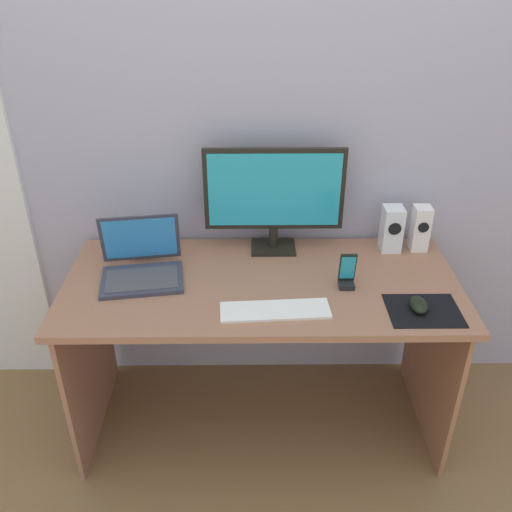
{
  "coord_description": "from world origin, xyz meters",
  "views": [
    {
      "loc": [
        -0.04,
        -1.74,
        1.85
      ],
      "look_at": [
        -0.02,
        -0.02,
        0.84
      ],
      "focal_mm": 38.79,
      "sensor_mm": 36.0,
      "label": 1
    }
  ],
  "objects_px": {
    "fishbowl": "(145,235)",
    "speaker_near_monitor": "(392,229)",
    "monitor": "(274,195)",
    "mouse": "(419,305)",
    "phone_in_dock": "(347,275)",
    "speaker_right": "(420,228)",
    "laptop": "(142,265)",
    "keyboard_external": "(275,310)"
  },
  "relations": [
    {
      "from": "keyboard_external",
      "to": "phone_in_dock",
      "type": "bearing_deg",
      "value": 26.8
    },
    {
      "from": "speaker_right",
      "to": "fishbowl",
      "type": "bearing_deg",
      "value": -179.44
    },
    {
      "from": "fishbowl",
      "to": "keyboard_external",
      "type": "bearing_deg",
      "value": -39.68
    },
    {
      "from": "mouse",
      "to": "phone_in_dock",
      "type": "xyz_separation_m",
      "value": [
        -0.23,
        0.15,
        0.03
      ]
    },
    {
      "from": "monitor",
      "to": "keyboard_external",
      "type": "relative_size",
      "value": 1.46
    },
    {
      "from": "laptop",
      "to": "phone_in_dock",
      "type": "xyz_separation_m",
      "value": [
        0.76,
        -0.08,
        0.0
      ]
    },
    {
      "from": "speaker_near_monitor",
      "to": "speaker_right",
      "type": "bearing_deg",
      "value": 0.03
    },
    {
      "from": "speaker_right",
      "to": "mouse",
      "type": "xyz_separation_m",
      "value": [
        -0.11,
        -0.43,
        -0.07
      ]
    },
    {
      "from": "laptop",
      "to": "speaker_near_monitor",
      "type": "bearing_deg",
      "value": 11.34
    },
    {
      "from": "mouse",
      "to": "phone_in_dock",
      "type": "distance_m",
      "value": 0.27
    },
    {
      "from": "fishbowl",
      "to": "keyboard_external",
      "type": "relative_size",
      "value": 0.43
    },
    {
      "from": "fishbowl",
      "to": "mouse",
      "type": "distance_m",
      "value": 1.09
    },
    {
      "from": "fishbowl",
      "to": "keyboard_external",
      "type": "distance_m",
      "value": 0.67
    },
    {
      "from": "speaker_near_monitor",
      "to": "keyboard_external",
      "type": "relative_size",
      "value": 0.49
    },
    {
      "from": "fishbowl",
      "to": "speaker_near_monitor",
      "type": "bearing_deg",
      "value": 0.63
    },
    {
      "from": "monitor",
      "to": "phone_in_dock",
      "type": "distance_m",
      "value": 0.43
    },
    {
      "from": "speaker_right",
      "to": "phone_in_dock",
      "type": "height_order",
      "value": "speaker_right"
    },
    {
      "from": "monitor",
      "to": "fishbowl",
      "type": "xyz_separation_m",
      "value": [
        -0.52,
        -0.02,
        -0.16
      ]
    },
    {
      "from": "fishbowl",
      "to": "speaker_right",
      "type": "bearing_deg",
      "value": 0.56
    },
    {
      "from": "fishbowl",
      "to": "mouse",
      "type": "relative_size",
      "value": 1.61
    },
    {
      "from": "monitor",
      "to": "laptop",
      "type": "bearing_deg",
      "value": -157.97
    },
    {
      "from": "laptop",
      "to": "fishbowl",
      "type": "relative_size",
      "value": 2.07
    },
    {
      "from": "speaker_right",
      "to": "monitor",
      "type": "bearing_deg",
      "value": 179.33
    },
    {
      "from": "laptop",
      "to": "fishbowl",
      "type": "height_order",
      "value": "laptop"
    },
    {
      "from": "keyboard_external",
      "to": "mouse",
      "type": "height_order",
      "value": "mouse"
    },
    {
      "from": "speaker_right",
      "to": "phone_in_dock",
      "type": "distance_m",
      "value": 0.44
    },
    {
      "from": "fishbowl",
      "to": "mouse",
      "type": "bearing_deg",
      "value": -22.56
    },
    {
      "from": "fishbowl",
      "to": "mouse",
      "type": "height_order",
      "value": "fishbowl"
    },
    {
      "from": "speaker_near_monitor",
      "to": "mouse",
      "type": "bearing_deg",
      "value": -89.07
    },
    {
      "from": "monitor",
      "to": "fishbowl",
      "type": "relative_size",
      "value": 3.42
    },
    {
      "from": "speaker_right",
      "to": "keyboard_external",
      "type": "relative_size",
      "value": 0.5
    },
    {
      "from": "speaker_near_monitor",
      "to": "monitor",
      "type": "bearing_deg",
      "value": 179.16
    },
    {
      "from": "mouse",
      "to": "phone_in_dock",
      "type": "bearing_deg",
      "value": 149.0
    },
    {
      "from": "keyboard_external",
      "to": "laptop",
      "type": "bearing_deg",
      "value": 150.89
    },
    {
      "from": "speaker_right",
      "to": "laptop",
      "type": "xyz_separation_m",
      "value": [
        -1.1,
        -0.2,
        -0.05
      ]
    },
    {
      "from": "mouse",
      "to": "speaker_near_monitor",
      "type": "bearing_deg",
      "value": 93.42
    },
    {
      "from": "monitor",
      "to": "speaker_right",
      "type": "height_order",
      "value": "monitor"
    },
    {
      "from": "monitor",
      "to": "phone_in_dock",
      "type": "bearing_deg",
      "value": -47.88
    },
    {
      "from": "speaker_near_monitor",
      "to": "laptop",
      "type": "xyz_separation_m",
      "value": [
        -0.98,
        -0.2,
        -0.05
      ]
    },
    {
      "from": "monitor",
      "to": "laptop",
      "type": "height_order",
      "value": "monitor"
    },
    {
      "from": "monitor",
      "to": "mouse",
      "type": "distance_m",
      "value": 0.69
    },
    {
      "from": "keyboard_external",
      "to": "phone_in_dock",
      "type": "relative_size",
      "value": 2.72
    }
  ]
}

